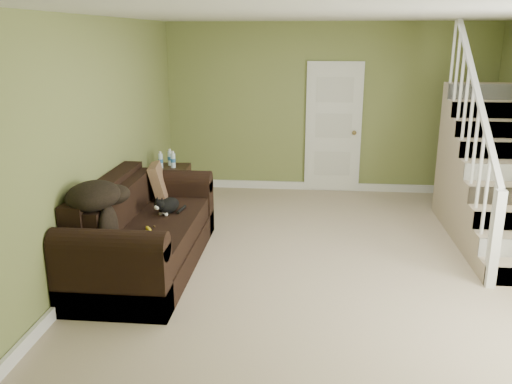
% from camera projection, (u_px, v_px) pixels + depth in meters
% --- Properties ---
extents(floor, '(5.00, 5.50, 0.01)m').
position_uv_depth(floor, '(330.00, 256.00, 6.12)').
color(floor, tan).
rests_on(floor, ground).
extents(ceiling, '(5.00, 5.50, 0.01)m').
position_uv_depth(ceiling, '(340.00, 15.00, 5.39)').
color(ceiling, white).
rests_on(ceiling, wall_back).
extents(wall_back, '(5.00, 0.04, 2.60)m').
position_uv_depth(wall_back, '(328.00, 109.00, 8.38)').
color(wall_back, olive).
rests_on(wall_back, floor).
extents(wall_front, '(5.00, 0.04, 2.60)m').
position_uv_depth(wall_front, '(355.00, 235.00, 3.13)').
color(wall_front, olive).
rests_on(wall_front, floor).
extents(wall_left, '(0.04, 5.50, 2.60)m').
position_uv_depth(wall_left, '(107.00, 139.00, 5.99)').
color(wall_left, olive).
rests_on(wall_left, floor).
extents(baseboard_back, '(5.00, 0.04, 0.12)m').
position_uv_depth(baseboard_back, '(325.00, 186.00, 8.70)').
color(baseboard_back, white).
rests_on(baseboard_back, floor).
extents(baseboard_left, '(0.04, 5.50, 0.12)m').
position_uv_depth(baseboard_left, '(118.00, 243.00, 6.34)').
color(baseboard_left, white).
rests_on(baseboard_left, floor).
extents(door, '(0.86, 0.12, 2.02)m').
position_uv_depth(door, '(333.00, 128.00, 8.42)').
color(door, white).
rests_on(door, floor).
extents(staircase, '(1.00, 2.51, 2.82)m').
position_uv_depth(staircase, '(492.00, 184.00, 6.68)').
color(staircase, tan).
rests_on(staircase, floor).
extents(sofa, '(1.03, 2.39, 0.94)m').
position_uv_depth(sofa, '(142.00, 235.00, 5.76)').
color(sofa, black).
rests_on(sofa, floor).
extents(side_table, '(0.57, 0.57, 0.88)m').
position_uv_depth(side_table, '(169.00, 189.00, 7.55)').
color(side_table, black).
rests_on(side_table, floor).
extents(cat, '(0.28, 0.49, 0.23)m').
position_uv_depth(cat, '(168.00, 206.00, 5.95)').
color(cat, black).
rests_on(cat, sofa).
extents(banana, '(0.13, 0.17, 0.05)m').
position_uv_depth(banana, '(148.00, 229.00, 5.42)').
color(banana, gold).
rests_on(banana, sofa).
extents(throw_pillow, '(0.27, 0.45, 0.44)m').
position_uv_depth(throw_pillow, '(159.00, 182.00, 6.48)').
color(throw_pillow, '#432A1B').
rests_on(throw_pillow, sofa).
extents(throw_blanket, '(0.49, 0.64, 0.26)m').
position_uv_depth(throw_blanket, '(93.00, 196.00, 5.01)').
color(throw_blanket, black).
rests_on(throw_blanket, sofa).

